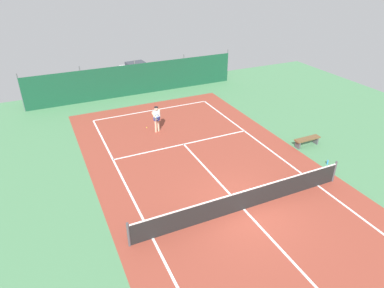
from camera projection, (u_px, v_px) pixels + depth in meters
ground_plane at (244, 209)px, 14.67m from camera, size 36.00×36.00×0.00m
court_surface at (244, 209)px, 14.67m from camera, size 11.02×26.60×0.01m
tennis_net at (245, 200)px, 14.42m from camera, size 10.12×0.10×1.10m
back_fence at (135, 84)px, 27.08m from camera, size 16.30×0.98×2.70m
tennis_player at (157, 117)px, 20.76m from camera, size 0.60×0.81×1.64m
tennis_ball_near_player at (147, 128)px, 21.65m from camera, size 0.07×0.07×0.07m
parked_car at (138, 73)px, 29.14m from camera, size 2.33×4.36×1.68m
courtside_bench at (307, 140)px, 19.45m from camera, size 1.60×0.40×0.49m
water_bottle at (328, 162)px, 17.80m from camera, size 0.08×0.08×0.24m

